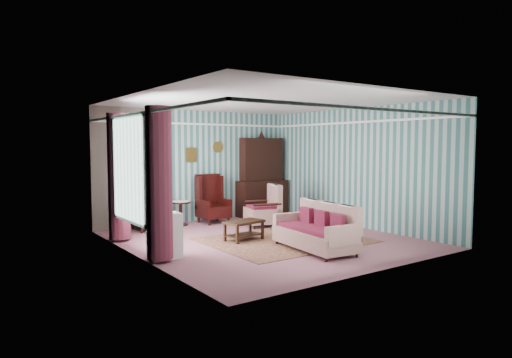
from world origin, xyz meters
TOP-DOWN VIEW (x-y plane):
  - floor at (0.00, 0.00)m, footprint 6.00×6.00m
  - room_shell at (-0.62, 0.18)m, footprint 5.53×6.02m
  - bookcase at (-1.35, 2.84)m, footprint 0.80×0.28m
  - dresser_hutch at (1.90, 2.72)m, footprint 1.50×0.56m
  - wingback_left at (-1.60, 2.45)m, footprint 0.76×0.80m
  - wingback_right at (0.15, 2.45)m, footprint 0.76×0.80m
  - seated_woman at (-1.60, 2.45)m, footprint 0.44×0.40m
  - round_side_table at (-0.70, 2.60)m, footprint 0.50×0.50m
  - nest_table at (2.47, 0.90)m, footprint 0.45×0.38m
  - plant_stand at (-2.40, -0.30)m, footprint 0.55×0.35m
  - rug at (0.30, -0.30)m, footprint 3.20×2.60m
  - sofa at (0.19, -1.34)m, footprint 1.31×1.93m
  - floral_armchair at (0.89, 1.32)m, footprint 0.96×1.03m
  - coffee_table at (-0.42, 0.17)m, footprint 0.89×0.61m
  - potted_plant_a at (-2.50, -0.36)m, footprint 0.49×0.44m
  - potted_plant_b at (-2.33, -0.20)m, footprint 0.31×0.26m
  - potted_plant_c at (-2.47, -0.25)m, footprint 0.27×0.27m

SIDE VIEW (x-z plane):
  - floor at x=0.00m, z-range 0.00..0.00m
  - rug at x=0.30m, z-range 0.00..0.01m
  - coffee_table at x=-0.42m, z-range 0.00..0.42m
  - nest_table at x=2.47m, z-range 0.00..0.54m
  - round_side_table at x=-0.70m, z-range 0.00..0.60m
  - plant_stand at x=-2.40m, z-range 0.00..0.80m
  - floral_armchair at x=0.89m, z-range 0.00..0.97m
  - sofa at x=0.19m, z-range 0.00..1.10m
  - seated_woman at x=-1.60m, z-range 0.00..1.18m
  - wingback_left at x=-1.60m, z-range 0.00..1.25m
  - wingback_right at x=0.15m, z-range 0.00..1.25m
  - potted_plant_c at x=-2.47m, z-range 0.80..1.16m
  - potted_plant_a at x=-2.50m, z-range 0.80..1.27m
  - potted_plant_b at x=-2.33m, z-range 0.80..1.32m
  - bookcase at x=-1.35m, z-range 0.00..2.24m
  - dresser_hutch at x=1.90m, z-range 0.00..2.36m
  - room_shell at x=-0.62m, z-range 0.55..3.46m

